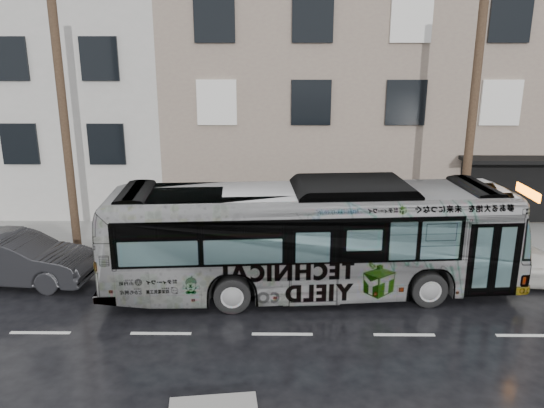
{
  "coord_description": "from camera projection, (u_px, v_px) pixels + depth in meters",
  "views": [
    {
      "loc": [
        -0.13,
        -14.95,
        7.12
      ],
      "look_at": [
        -0.33,
        2.5,
        2.14
      ],
      "focal_mm": 35.0,
      "sensor_mm": 36.0,
      "label": 1
    }
  ],
  "objects": [
    {
      "name": "utility_pole_front",
      "position": [
        471.0,
        128.0,
        18.15
      ],
      "size": [
        0.3,
        0.3,
        9.0
      ],
      "primitive_type": "cylinder",
      "color": "#4B3725",
      "rests_on": "sidewalk"
    },
    {
      "name": "sidewalk",
      "position": [
        281.0,
        237.0,
        21.01
      ],
      "size": [
        90.0,
        3.6,
        0.15
      ],
      "primitive_type": "cube",
      "color": "gray",
      "rests_on": "ground"
    },
    {
      "name": "building_taupe",
      "position": [
        379.0,
        86.0,
        26.97
      ],
      "size": [
        20.0,
        12.0,
        11.0
      ],
      "primitive_type": "cube",
      "color": "gray",
      "rests_on": "ground"
    },
    {
      "name": "sign_post",
      "position": [
        492.0,
        220.0,
        19.04
      ],
      "size": [
        0.06,
        0.06,
        2.4
      ],
      "primitive_type": "cylinder",
      "color": "slate",
      "rests_on": "sidewalk"
    },
    {
      "name": "ground",
      "position": [
        282.0,
        293.0,
        16.32
      ],
      "size": [
        120.0,
        120.0,
        0.0
      ],
      "primitive_type": "plane",
      "color": "black",
      "rests_on": "ground"
    },
    {
      "name": "white_sedan",
      "position": [
        528.0,
        265.0,
        16.91
      ],
      "size": [
        4.21,
        1.94,
        1.19
      ],
      "primitive_type": "imported",
      "rotation": [
        0.0,
        0.0,
        1.5
      ],
      "color": "silver",
      "rests_on": "ground"
    },
    {
      "name": "bus",
      "position": [
        311.0,
        238.0,
        16.01
      ],
      "size": [
        12.63,
        3.87,
        3.46
      ],
      "primitive_type": "imported",
      "rotation": [
        0.0,
        0.0,
        1.65
      ],
      "color": "#B2B2B2",
      "rests_on": "ground"
    },
    {
      "name": "dark_sedan",
      "position": [
        15.0,
        259.0,
        16.86
      ],
      "size": [
        5.06,
        2.15,
        1.62
      ],
      "primitive_type": "imported",
      "rotation": [
        0.0,
        0.0,
        1.48
      ],
      "color": "black",
      "rests_on": "ground"
    },
    {
      "name": "utility_pole_rear",
      "position": [
        65.0,
        127.0,
        18.3
      ],
      "size": [
        0.3,
        0.3,
        9.0
      ],
      "primitive_type": "cylinder",
      "color": "#4B3725",
      "rests_on": "sidewalk"
    }
  ]
}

